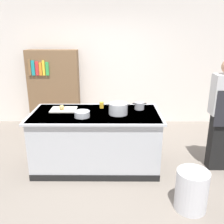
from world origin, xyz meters
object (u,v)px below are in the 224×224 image
stock_pot (118,109)px  person_chef (223,113)px  juice_cup (102,105)px  bookshelf (54,89)px  trash_bin (192,190)px  mixing_bowl (82,114)px  sauce_pan (139,106)px  onion (62,107)px

stock_pot → person_chef: 1.57m
juice_cup → bookshelf: bearing=126.0°
trash_bin → person_chef: (0.69, 0.97, 0.66)m
mixing_bowl → juice_cup: 0.50m
juice_cup → stock_pot: bearing=-48.8°
mixing_bowl → sauce_pan: bearing=23.2°
sauce_pan → mixing_bowl: bearing=-156.8°
stock_pot → juice_cup: stock_pot is taller
mixing_bowl → bookshelf: bookshelf is taller
sauce_pan → juice_cup: size_ratio=2.17×
onion → stock_pot: stock_pot is taller
onion → juice_cup: size_ratio=0.80×
bookshelf → trash_bin: bearing=-51.2°
onion → bookshelf: bookshelf is taller
mixing_bowl → bookshelf: (-0.86, 1.98, -0.09)m
juice_cup → person_chef: size_ratio=0.06×
mixing_bowl → juice_cup: juice_cup is taller
trash_bin → person_chef: bearing=54.6°
mixing_bowl → juice_cup: bearing=58.5°
onion → mixing_bowl: 0.44m
sauce_pan → person_chef: person_chef is taller
person_chef → juice_cup: bearing=79.5°
mixing_bowl → person_chef: (2.09, 0.13, -0.03)m
stock_pot → juice_cup: (-0.26, 0.30, -0.03)m
sauce_pan → juice_cup: (-0.60, 0.06, -0.01)m
onion → trash_bin: 2.18m
onion → stock_pot: size_ratio=0.23×
onion → bookshelf: 1.79m
person_chef → stock_pot: bearing=88.8°
sauce_pan → bookshelf: bookshelf is taller
onion → trash_bin: (1.75, -1.10, -0.70)m
onion → mixing_bowl: onion is taller
stock_pot → bookshelf: 2.31m
onion → juice_cup: 0.63m
mixing_bowl → bookshelf: bearing=113.5°
stock_pot → person_chef: bearing=-0.1°
onion → mixing_bowl: size_ratio=0.36×
stock_pot → bookshelf: (-1.39, 1.85, -0.13)m
stock_pot → mixing_bowl: (-0.52, -0.13, -0.04)m
trash_bin → person_chef: size_ratio=0.30×
stock_pot → mixing_bowl: size_ratio=1.54×
trash_bin → bookshelf: (-2.26, 2.82, 0.60)m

